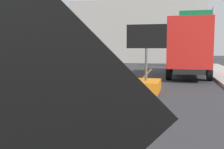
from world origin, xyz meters
name	(u,v)px	position (x,y,z in m)	size (l,w,h in m)	color
lane_center_stripe	(87,139)	(0.00, 6.00, 0.00)	(0.14, 36.00, 0.01)	yellow
arrow_board_trailer	(146,80)	(0.60, 12.15, 0.48)	(1.60, 1.84, 2.70)	orange
box_truck	(189,47)	(2.63, 18.49, 1.80)	(2.71, 7.64, 3.32)	black
pickup_car	(6,92)	(-2.45, 7.08, 0.70)	(2.03, 4.61, 1.38)	silver
highway_guide_sign	(203,27)	(4.05, 25.18, 3.42)	(2.79, 0.24, 5.00)	gray
far_building_block	(140,33)	(-2.40, 36.58, 3.48)	(15.16, 9.83, 6.96)	gray
traffic_cone_mid_lane	(95,133)	(0.32, 5.44, 0.32)	(0.36, 0.36, 0.64)	black
traffic_cone_far_lane	(118,110)	(0.37, 7.28, 0.32)	(0.36, 0.36, 0.66)	black
traffic_cone_curbside	(124,92)	(0.16, 9.47, 0.38)	(0.36, 0.36, 0.77)	black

